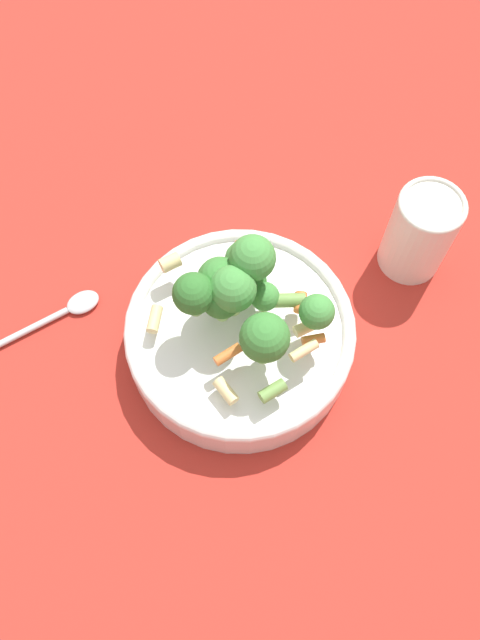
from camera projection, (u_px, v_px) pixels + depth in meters
name	position (u px, v px, depth m)	size (l,w,h in m)	color
ground_plane	(240.00, 346.00, 0.66)	(3.00, 3.00, 0.00)	#B72D23
bowl	(240.00, 335.00, 0.63)	(0.23, 0.23, 0.05)	white
pasta_salad	(242.00, 294.00, 0.57)	(0.18, 0.14, 0.09)	#8CB766
cup	(420.00, 232.00, 0.65)	(0.07, 0.07, 0.11)	silver
spoon	(49.00, 319.00, 0.67)	(0.04, 0.18, 0.01)	silver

